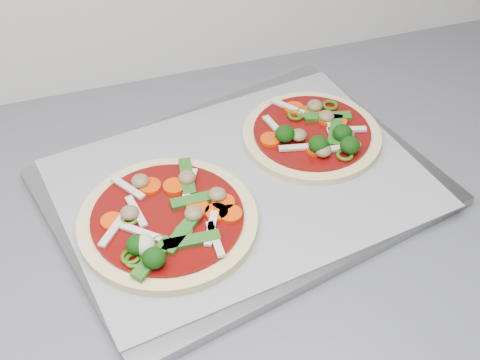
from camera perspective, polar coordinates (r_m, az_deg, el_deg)
name	(u,v)px	position (r m, az deg, el deg)	size (l,w,h in m)	color
base_cabinet	(445,360)	(1.24, 17.08, -14.48)	(3.60, 0.60, 0.86)	silver
baking_tray	(242,188)	(0.77, 0.18, -0.68)	(0.42, 0.31, 0.01)	gray
parchment	(242,183)	(0.76, 0.18, -0.25)	(0.40, 0.29, 0.00)	#98999D
pizza_left	(167,221)	(0.71, -6.21, -3.46)	(0.21, 0.21, 0.03)	#D6C084
pizza_right	(315,134)	(0.82, 6.39, 3.93)	(0.18, 0.18, 0.03)	#D6C084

